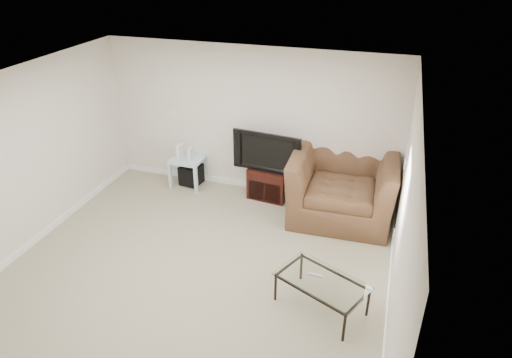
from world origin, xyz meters
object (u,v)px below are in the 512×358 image
(tv_stand, at_px, (269,182))
(television, at_px, (269,150))
(coffee_table, at_px, (321,294))
(side_table, at_px, (189,171))
(recliner, at_px, (343,176))
(subwoofer, at_px, (191,174))

(tv_stand, height_order, television, television)
(tv_stand, relative_size, coffee_table, 0.63)
(coffee_table, bearing_deg, side_table, 139.69)
(recliner, bearing_deg, coffee_table, -89.77)
(tv_stand, distance_m, side_table, 1.50)
(television, xyz_separation_m, coffee_table, (1.32, -2.36, -0.68))
(coffee_table, bearing_deg, recliner, 91.86)
(tv_stand, bearing_deg, television, -90.00)
(side_table, distance_m, subwoofer, 0.09)
(tv_stand, xyz_separation_m, recliner, (1.25, -0.23, 0.43))
(subwoofer, xyz_separation_m, coffee_table, (2.78, -2.41, 0.02))
(side_table, bearing_deg, television, -1.04)
(coffee_table, bearing_deg, television, 119.21)
(tv_stand, bearing_deg, recliner, -4.46)
(side_table, bearing_deg, tv_stand, 0.00)
(coffee_table, bearing_deg, tv_stand, 118.88)
(side_table, bearing_deg, recliner, -4.79)
(side_table, xyz_separation_m, coffee_table, (2.82, -2.39, -0.06))
(tv_stand, xyz_separation_m, coffee_table, (1.32, -2.39, -0.07))
(television, xyz_separation_m, recliner, (1.25, -0.20, -0.18))
(subwoofer, relative_size, coffee_table, 0.33)
(television, bearing_deg, recliner, -2.96)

